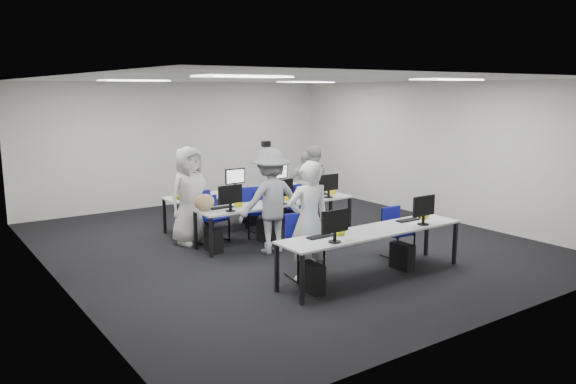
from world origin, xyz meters
TOP-DOWN VIEW (x-y plane):
  - room at (0.00, 0.00)m, footprint 9.00×9.02m
  - ceiling_panels at (0.00, 0.00)m, footprint 5.20×4.60m
  - desk_front at (0.00, -2.40)m, footprint 3.20×0.70m
  - desk_mid at (0.00, 0.20)m, footprint 3.20×0.70m
  - desk_back at (0.00, 1.60)m, footprint 3.20×0.70m
  - equipment_front at (-0.19, -2.42)m, footprint 2.51×0.41m
  - equipment_mid at (-0.19, 0.18)m, footprint 2.91×0.41m
  - equipment_back at (0.19, 1.62)m, footprint 2.91×0.41m
  - chair_0 at (-0.87, -1.83)m, footprint 0.56×0.60m
  - chair_1 at (1.07, -1.88)m, footprint 0.44×0.48m
  - chair_2 at (-1.00, 0.84)m, footprint 0.48×0.51m
  - chair_3 at (-0.15, 0.72)m, footprint 0.58×0.60m
  - chair_4 at (0.92, 0.74)m, footprint 0.49×0.51m
  - chair_5 at (-1.26, 1.13)m, footprint 0.50×0.54m
  - chair_6 at (0.11, 1.04)m, footprint 0.48×0.52m
  - chair_7 at (1.09, 1.04)m, footprint 0.47×0.51m
  - handbag at (-1.45, 0.32)m, footprint 0.38×0.25m
  - student_0 at (-0.88, -1.95)m, footprint 0.73×0.55m
  - student_1 at (1.37, 0.92)m, footprint 0.84×0.68m
  - student_2 at (-1.44, 0.95)m, footprint 1.00×0.78m
  - student_3 at (1.27, 1.03)m, footprint 0.98×0.71m
  - photographer at (-0.53, -0.40)m, footprint 1.25×0.80m
  - dslr_camera at (-0.51, -0.22)m, footprint 0.16×0.19m

SIDE VIEW (x-z plane):
  - chair_4 at x=0.92m, z-range -0.15..0.68m
  - chair_2 at x=-1.00m, z-range -0.15..0.69m
  - chair_1 at x=1.07m, z-range -0.16..0.69m
  - chair_6 at x=0.11m, z-range -0.16..0.69m
  - chair_7 at x=1.09m, z-range -0.16..0.73m
  - chair_3 at x=-0.15m, z-range -0.17..0.76m
  - chair_0 at x=-0.87m, z-range -0.18..0.79m
  - chair_5 at x=-1.26m, z-range -0.18..0.79m
  - equipment_mid at x=-0.19m, z-range -0.24..0.95m
  - equipment_back at x=0.19m, z-range -0.24..0.95m
  - equipment_front at x=-0.19m, z-range -0.24..0.95m
  - desk_front at x=0.00m, z-range 0.32..1.05m
  - desk_mid at x=0.00m, z-range 0.32..1.05m
  - desk_back at x=0.00m, z-range 0.32..1.05m
  - student_3 at x=1.27m, z-range 0.00..1.54m
  - student_1 at x=1.37m, z-range 0.00..1.66m
  - handbag at x=-1.45m, z-range 0.73..1.03m
  - student_2 at x=-1.44m, z-range 0.00..1.81m
  - student_0 at x=-0.88m, z-range 0.00..1.81m
  - photographer at x=-0.53m, z-range 0.00..1.83m
  - room at x=0.00m, z-range 0.00..3.00m
  - dslr_camera at x=-0.51m, z-range 1.84..1.94m
  - ceiling_panels at x=0.00m, z-range 2.98..2.99m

